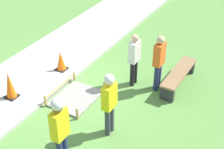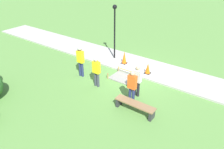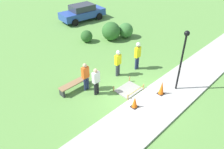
{
  "view_description": "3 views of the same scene",
  "coord_description": "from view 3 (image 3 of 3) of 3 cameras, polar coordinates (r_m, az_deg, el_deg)",
  "views": [
    {
      "loc": [
        6.36,
        5.41,
        6.0
      ],
      "look_at": [
        -0.24,
        1.55,
        0.89
      ],
      "focal_mm": 55.0,
      "sensor_mm": 36.0,
      "label": 1
    },
    {
      "loc": [
        -5.68,
        9.78,
        6.18
      ],
      "look_at": [
        0.19,
        1.72,
        0.74
      ],
      "focal_mm": 35.0,
      "sensor_mm": 36.0,
      "label": 2
    },
    {
      "loc": [
        -7.42,
        -5.67,
        7.69
      ],
      "look_at": [
        -0.37,
        1.38,
        1.0
      ],
      "focal_mm": 35.0,
      "sensor_mm": 36.0,
      "label": 3
    }
  ],
  "objects": [
    {
      "name": "bystander_in_gray_shirt",
      "position": [
        11.71,
        -4.2,
        -1.48
      ],
      "size": [
        0.4,
        0.22,
        1.65
      ],
      "color": "black",
      "rests_on": "ground_plane"
    },
    {
      "name": "shrub_rounded_mid",
      "position": [
        18.6,
        3.58,
        11.45
      ],
      "size": [
        1.24,
        1.24,
        1.24
      ],
      "color": "#387033",
      "rests_on": "ground_plane"
    },
    {
      "name": "traffic_cone_far_patch",
      "position": [
        12.15,
        12.84,
        -3.45
      ],
      "size": [
        0.34,
        0.34,
        0.8
      ],
      "color": "black",
      "rests_on": "sidewalk"
    },
    {
      "name": "park_bench",
      "position": [
        12.54,
        -9.8,
        -2.58
      ],
      "size": [
        1.89,
        0.44,
        0.48
      ],
      "color": "#2D2D33",
      "rests_on": "ground_plane"
    },
    {
      "name": "traffic_cone_near_patch",
      "position": [
        11.12,
        5.96,
        -7.21
      ],
      "size": [
        0.34,
        0.34,
        0.64
      ],
      "color": "black",
      "rests_on": "sidewalk"
    },
    {
      "name": "shrub_rounded_far",
      "position": [
        17.91,
        -6.66,
        9.89
      ],
      "size": [
        0.96,
        0.96,
        0.96
      ],
      "color": "#285623",
      "rests_on": "ground_plane"
    },
    {
      "name": "worker_supervisor",
      "position": [
        13.91,
        6.71,
        5.54
      ],
      "size": [
        0.4,
        0.27,
        1.89
      ],
      "color": "navy",
      "rests_on": "ground_plane"
    },
    {
      "name": "sidewalk",
      "position": [
        11.53,
        10.71,
        -8.39
      ],
      "size": [
        28.0,
        2.5,
        0.1
      ],
      "color": "#ADAAA3",
      "rests_on": "ground_plane"
    },
    {
      "name": "worker_assistant",
      "position": [
        13.2,
        1.55,
        3.55
      ],
      "size": [
        0.4,
        0.25,
        1.74
      ],
      "color": "#383D47",
      "rests_on": "ground_plane"
    },
    {
      "name": "lamppost_near",
      "position": [
        11.77,
        18.08,
        5.54
      ],
      "size": [
        0.28,
        0.28,
        3.5
      ],
      "color": "black",
      "rests_on": "sidewalk"
    },
    {
      "name": "ground_plane",
      "position": [
        12.09,
        5.9,
        -5.84
      ],
      "size": [
        60.0,
        60.0,
        0.0
      ],
      "primitive_type": "plane",
      "color": "#5B8E42"
    },
    {
      "name": "parked_car_blue",
      "position": [
        22.59,
        -7.74,
        15.8
      ],
      "size": [
        4.63,
        2.4,
        1.55
      ],
      "rotation": [
        0.0,
        0.0,
        -0.12
      ],
      "color": "#28479E",
      "rests_on": "ground_plane"
    },
    {
      "name": "wet_concrete_patch",
      "position": [
        12.51,
        4.36,
        -3.99
      ],
      "size": [
        1.41,
        1.12,
        0.35
      ],
      "color": "gray",
      "rests_on": "ground_plane"
    },
    {
      "name": "bystander_in_orange_shirt",
      "position": [
        12.07,
        -6.93,
        -0.19
      ],
      "size": [
        0.4,
        0.23,
        1.73
      ],
      "color": "navy",
      "rests_on": "ground_plane"
    },
    {
      "name": "shrub_rounded_near",
      "position": [
        18.07,
        -0.26,
        11.27
      ],
      "size": [
        1.5,
        1.5,
        1.5
      ],
      "color": "#2D6028",
      "rests_on": "ground_plane"
    }
  ]
}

